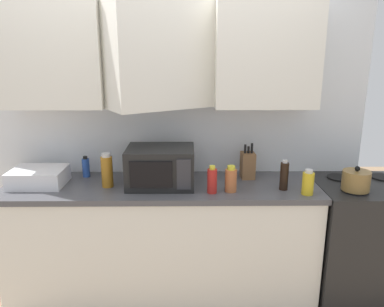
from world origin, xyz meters
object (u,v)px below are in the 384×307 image
object	(u,v)px
stove_range	(362,240)
bottle_spice_jar	(231,180)
kettle	(356,180)
dish_rack	(39,177)
bottle_red_sauce	(212,180)
microwave	(160,167)
knife_block	(248,165)
bottle_soy_dark	(284,176)
bottle_amber_vinegar	(107,171)
bottle_blue_cleaner	(86,167)
bottle_yellow_mustard	(308,183)

from	to	relation	value
stove_range	bottle_spice_jar	world-z (taller)	bottle_spice_jar
kettle	dish_rack	distance (m)	2.26
stove_range	bottle_red_sauce	world-z (taller)	bottle_red_sauce
kettle	microwave	xyz separation A→B (m)	(-1.36, 0.15, 0.06)
kettle	microwave	size ratio (longest dim) A/B	0.39
stove_range	knife_block	world-z (taller)	knife_block
dish_rack	bottle_soy_dark	world-z (taller)	bottle_soy_dark
kettle	bottle_amber_vinegar	size ratio (longest dim) A/B	0.76
knife_block	bottle_soy_dark	xyz separation A→B (m)	(0.22, -0.26, -0.00)
microwave	bottle_red_sauce	bearing A→B (deg)	-23.65
bottle_soy_dark	bottle_spice_jar	bearing A→B (deg)	-175.34
kettle	bottle_red_sauce	world-z (taller)	bottle_red_sauce
dish_rack	bottle_spice_jar	distance (m)	1.39
kettle	bottle_red_sauce	xyz separation A→B (m)	(-1.00, -0.01, 0.01)
bottle_amber_vinegar	bottle_soy_dark	bearing A→B (deg)	-3.47
stove_range	kettle	world-z (taller)	kettle
microwave	bottle_blue_cleaner	distance (m)	0.63
bottle_yellow_mustard	bottle_red_sauce	size ratio (longest dim) A/B	0.91
bottle_spice_jar	bottle_soy_dark	distance (m)	0.38
stove_range	dish_rack	world-z (taller)	dish_rack
bottle_blue_cleaner	bottle_amber_vinegar	distance (m)	0.31
bottle_blue_cleaner	bottle_red_sauce	world-z (taller)	bottle_red_sauce
knife_block	bottle_blue_cleaner	bearing A→B (deg)	177.98
bottle_spice_jar	bottle_red_sauce	world-z (taller)	bottle_red_sauce
knife_block	bottle_amber_vinegar	distance (m)	1.05
dish_rack	bottle_blue_cleaner	size ratio (longest dim) A/B	2.32
microwave	bottle_blue_cleaner	size ratio (longest dim) A/B	2.93
stove_range	knife_block	xyz separation A→B (m)	(-0.88, 0.16, 0.55)
dish_rack	knife_block	size ratio (longest dim) A/B	1.38
bottle_blue_cleaner	bottle_yellow_mustard	xyz separation A→B (m)	(1.61, -0.39, 0.01)
bottle_soy_dark	microwave	bearing A→B (deg)	173.24
dish_rack	bottle_red_sauce	world-z (taller)	bottle_red_sauce
kettle	bottle_spice_jar	xyz separation A→B (m)	(-0.87, 0.01, 0.00)
bottle_blue_cleaner	bottle_amber_vinegar	xyz separation A→B (m)	(0.21, -0.23, 0.04)
microwave	bottle_spice_jar	bearing A→B (deg)	-15.09
microwave	dish_rack	xyz separation A→B (m)	(-0.89, 0.01, -0.08)
bottle_blue_cleaner	stove_range	bearing A→B (deg)	-5.48
microwave	bottle_yellow_mustard	xyz separation A→B (m)	(1.02, -0.19, -0.06)
kettle	bottle_soy_dark	xyz separation A→B (m)	(-0.49, 0.04, 0.02)
dish_rack	bottle_red_sauce	xyz separation A→B (m)	(1.25, -0.17, 0.03)
stove_range	bottle_blue_cleaner	bearing A→B (deg)	174.52
bottle_yellow_mustard	bottle_soy_dark	world-z (taller)	bottle_soy_dark
kettle	microwave	distance (m)	1.37
bottle_soy_dark	bottle_blue_cleaner	bearing A→B (deg)	168.37
knife_block	bottle_yellow_mustard	world-z (taller)	knife_block
microwave	bottle_red_sauce	world-z (taller)	microwave
dish_rack	bottle_yellow_mustard	bearing A→B (deg)	-6.25
stove_range	microwave	xyz separation A→B (m)	(-1.53, 0.01, 0.59)
kettle	bottle_blue_cleaner	bearing A→B (deg)	170.02
kettle	dish_rack	size ratio (longest dim) A/B	0.50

